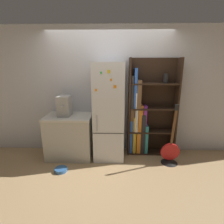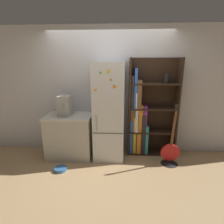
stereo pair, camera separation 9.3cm
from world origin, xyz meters
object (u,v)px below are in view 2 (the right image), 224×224
(guitar, at_px, (170,156))
(espresso_machine, at_px, (65,106))
(pet_bowl, at_px, (60,169))
(bookshelf, at_px, (145,115))
(refrigerator, at_px, (109,112))

(guitar, bearing_deg, espresso_machine, 173.05)
(pet_bowl, bearing_deg, bookshelf, 26.41)
(refrigerator, relative_size, guitar, 1.59)
(bookshelf, xyz_separation_m, pet_bowl, (-1.57, -0.78, -0.82))
(refrigerator, xyz_separation_m, pet_bowl, (-0.84, -0.59, -0.91))
(refrigerator, height_order, espresso_machine, refrigerator)
(refrigerator, xyz_separation_m, bookshelf, (0.73, 0.19, -0.10))
(refrigerator, bearing_deg, espresso_machine, -179.60)
(bookshelf, distance_m, guitar, 0.93)
(refrigerator, distance_m, espresso_machine, 0.87)
(espresso_machine, height_order, pet_bowl, espresso_machine)
(espresso_machine, xyz_separation_m, pet_bowl, (0.03, -0.58, -1.04))
(bookshelf, distance_m, pet_bowl, 1.93)
(espresso_machine, bearing_deg, bookshelf, 7.06)
(bookshelf, height_order, espresso_machine, bookshelf)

